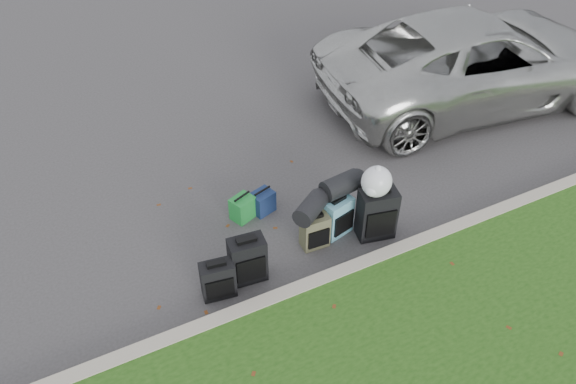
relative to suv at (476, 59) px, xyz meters
name	(u,v)px	position (x,y,z in m)	size (l,w,h in m)	color
ground	(301,229)	(-4.35, -1.72, -0.78)	(120.00, 120.00, 0.00)	#383535
curb	(339,275)	(-4.35, -2.72, -0.70)	(120.00, 0.18, 0.15)	#9E937F
suv	(476,59)	(0.00, 0.00, 0.00)	(2.58, 5.60, 1.56)	#B7B7B2
suitcase_small_black	(218,280)	(-5.76, -2.27, -0.53)	(0.40, 0.22, 0.50)	black
suitcase_large_black_left	(248,260)	(-5.34, -2.19, -0.46)	(0.44, 0.26, 0.63)	black
suitcase_olive	(315,231)	(-4.33, -2.05, -0.53)	(0.36, 0.22, 0.49)	#3D3C28
suitcase_teal	(337,217)	(-3.95, -1.98, -0.49)	(0.40, 0.24, 0.57)	teal
suitcase_large_black_right	(377,214)	(-3.51, -2.24, -0.41)	(0.49, 0.29, 0.73)	black
tote_green	(243,208)	(-4.96, -1.14, -0.61)	(0.30, 0.24, 0.34)	#1C8230
tote_navy	(263,202)	(-4.66, -1.14, -0.61)	(0.31, 0.24, 0.33)	#16264D
duffel_left	(311,208)	(-4.37, -2.00, -0.16)	(0.27, 0.27, 0.49)	black
duffel_right	(341,185)	(-3.86, -1.88, -0.07)	(0.29, 0.29, 0.51)	black
trash_bag	(377,182)	(-3.58, -2.23, 0.15)	(0.39, 0.39, 0.39)	white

